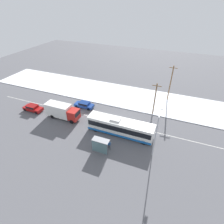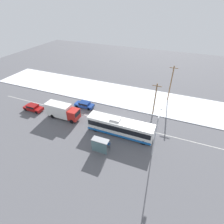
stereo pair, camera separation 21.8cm
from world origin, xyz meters
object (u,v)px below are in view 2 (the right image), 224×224
streetlamp (157,130)px  box_truck (62,111)px  bus_shelter (100,144)px  utility_pole_snowlot (171,83)px  parked_car_near_truck (33,107)px  pedestrian_at_stop (109,144)px  sedan_car (84,104)px  utility_pole_roadside (155,99)px  city_bus (120,127)px

streetlamp → box_truck: bearing=172.1°
bus_shelter → streetlamp: bearing=21.1°
streetlamp → utility_pole_snowlot: size_ratio=0.88×
parked_car_near_truck → pedestrian_at_stop: bearing=-12.2°
sedan_car → utility_pole_roadside: 15.68m
city_bus → streetlamp: size_ratio=1.61×
city_bus → streetlamp: 7.74m
pedestrian_at_stop → utility_pole_roadside: 14.09m
streetlamp → utility_pole_roadside: (-2.20, 11.13, -1.07)m
parked_car_near_truck → city_bus: bearing=-0.3°
utility_pole_roadside → sedan_car: bearing=-168.2°
box_truck → city_bus: bearing=-1.3°
box_truck → streetlamp: size_ratio=0.95×
utility_pole_roadside → bus_shelter: bearing=-112.2°
bus_shelter → streetlamp: size_ratio=0.37×
sedan_car → parked_car_near_truck: size_ratio=1.01×
pedestrian_at_stop → bus_shelter: (-0.98, -1.28, 0.64)m
city_bus → sedan_car: (-10.68, 5.58, -0.81)m
pedestrian_at_stop → bus_shelter: bus_shelter is taller
parked_car_near_truck → utility_pole_roadside: (24.92, 8.63, 3.00)m
sedan_car → utility_pole_roadside: size_ratio=0.61×
parked_car_near_truck → utility_pole_roadside: 26.54m
city_bus → utility_pole_roadside: utility_pole_roadside is taller
sedan_car → streetlamp: size_ratio=0.58×
sedan_car → streetlamp: 19.45m
bus_shelter → utility_pole_roadside: size_ratio=0.39×
pedestrian_at_stop → box_truck: bearing=159.9°
box_truck → pedestrian_at_stop: size_ratio=4.27×
utility_pole_roadside → streetlamp: bearing=-78.8°
utility_pole_snowlot → sedan_car: bearing=-148.4°
box_truck → pedestrian_at_stop: bearing=-20.1°
city_bus → box_truck: size_ratio=1.69×
pedestrian_at_stop → sedan_car: bearing=136.2°
bus_shelter → utility_pole_snowlot: bearing=69.8°
box_truck → utility_pole_roadside: utility_pole_roadside is taller
city_bus → pedestrian_at_stop: size_ratio=7.22×
box_truck → bus_shelter: (11.37, -5.79, -0.05)m
pedestrian_at_stop → utility_pole_snowlot: utility_pole_snowlot is taller
city_bus → bus_shelter: 5.69m
bus_shelter → utility_pole_snowlot: utility_pole_snowlot is taller
utility_pole_roadside → pedestrian_at_stop: bearing=-110.5°
utility_pole_roadside → utility_pole_snowlot: bearing=73.9°
box_truck → sedan_car: size_ratio=1.64×
bus_shelter → utility_pole_snowlot: (7.97, 21.68, 2.81)m
bus_shelter → streetlamp: streetlamp is taller
pedestrian_at_stop → bus_shelter: size_ratio=0.60×
sedan_car → bus_shelter: bus_shelter is taller
parked_car_near_truck → bus_shelter: bus_shelter is taller
box_truck → utility_pole_snowlot: utility_pole_snowlot is taller
city_bus → parked_car_near_truck: size_ratio=2.80×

